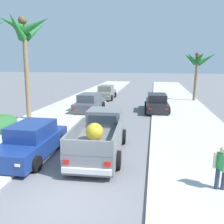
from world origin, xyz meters
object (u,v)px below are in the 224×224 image
object	(u,v)px
car_right_mid	(89,103)
pedestrian	(222,167)
pickup_truck	(100,136)
car_left_mid	(157,103)
car_left_near	(106,93)
palm_tree_right_fore	(198,60)
car_right_near	(32,141)
palm_tree_left_mid	(24,35)

from	to	relation	value
car_right_mid	pedestrian	distance (m)	13.70
pickup_truck	car_left_mid	xyz separation A→B (m)	(2.69, 9.69, -0.08)
car_left_near	palm_tree_right_fore	xyz separation A→B (m)	(9.83, -0.23, 3.64)
car_right_near	palm_tree_left_mid	bearing A→B (deg)	120.45
car_left_mid	pedestrian	bearing A→B (deg)	-80.87
palm_tree_left_mid	car_left_mid	bearing A→B (deg)	26.59
car_right_near	car_right_mid	distance (m)	9.75
palm_tree_left_mid	car_left_near	bearing A→B (deg)	71.85
car_left_near	palm_tree_right_fore	size ratio (longest dim) A/B	0.81
car_left_near	pedestrian	size ratio (longest dim) A/B	2.69
palm_tree_right_fore	palm_tree_left_mid	distance (m)	16.91
car_right_near	car_left_near	bearing A→B (deg)	90.44
car_right_mid	car_left_near	bearing A→B (deg)	89.99
car_right_near	palm_tree_right_fore	distance (m)	19.41
car_left_near	palm_tree_right_fore	bearing A→B (deg)	-1.32
car_right_near	palm_tree_left_mid	world-z (taller)	palm_tree_left_mid
palm_tree_right_fore	palm_tree_left_mid	world-z (taller)	palm_tree_left_mid
car_left_mid	palm_tree_right_fore	bearing A→B (deg)	54.47
car_right_near	palm_tree_right_fore	world-z (taller)	palm_tree_right_fore
palm_tree_left_mid	pedestrian	size ratio (longest dim) A/B	4.61
palm_tree_right_fore	car_left_near	bearing A→B (deg)	178.68
car_right_near	palm_tree_right_fore	xyz separation A→B (m)	(9.70, 16.42, 3.64)
car_left_mid	palm_tree_right_fore	world-z (taller)	palm_tree_right_fore
car_left_mid	palm_tree_right_fore	xyz separation A→B (m)	(4.08, 5.71, 3.64)
car_right_mid	palm_tree_left_mid	distance (m)	7.33
car_left_mid	palm_tree_right_fore	size ratio (longest dim) A/B	0.82
pickup_truck	pedestrian	xyz separation A→B (m)	(4.66, -2.59, 0.12)
car_left_mid	car_right_near	bearing A→B (deg)	-117.68
car_left_near	car_left_mid	xyz separation A→B (m)	(5.75, -5.94, 0.00)
car_left_mid	car_right_mid	size ratio (longest dim) A/B	1.01
palm_tree_right_fore	palm_tree_left_mid	bearing A→B (deg)	-142.16
palm_tree_right_fore	car_right_mid	bearing A→B (deg)	-145.83
car_right_mid	pedestrian	xyz separation A→B (m)	(7.72, -11.32, 0.20)
car_left_near	pedestrian	bearing A→B (deg)	-67.04
car_left_near	pedestrian	xyz separation A→B (m)	(7.72, -18.22, 0.20)
pickup_truck	palm_tree_right_fore	world-z (taller)	palm_tree_right_fore
pickup_truck	car_right_near	size ratio (longest dim) A/B	1.24
car_left_mid	pedestrian	size ratio (longest dim) A/B	2.72
pedestrian	car_left_near	bearing A→B (deg)	112.96
car_left_near	car_right_near	world-z (taller)	same
palm_tree_right_fore	pedestrian	bearing A→B (deg)	-96.68
car_right_mid	palm_tree_left_mid	bearing A→B (deg)	-133.45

